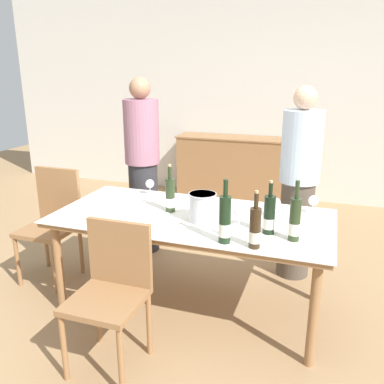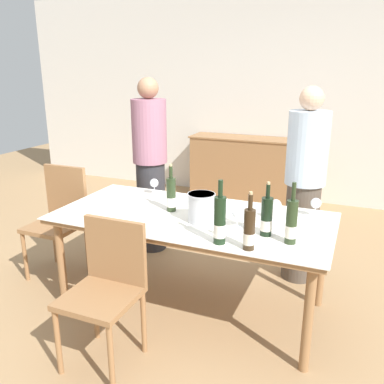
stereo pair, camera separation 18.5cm
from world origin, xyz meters
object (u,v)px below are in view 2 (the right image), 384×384
at_px(wine_bottle_3, 249,230).
at_px(wine_bottle_4, 267,218).
at_px(chair_left_end, 60,214).
at_px(wine_glass_2, 276,206).
at_px(person_guest_left, 304,187).
at_px(sideboard_cabinet, 248,169).
at_px(wine_bottle_2, 171,195).
at_px(person_host, 150,167).
at_px(chair_near_front, 107,282).
at_px(wine_bottle_1, 291,223).
at_px(wine_glass_1, 316,204).
at_px(wine_bottle_0, 220,221).
at_px(wine_glass_3, 154,184).
at_px(dining_table, 192,224).
at_px(ice_bucket, 201,207).
at_px(wine_glass_0, 238,214).

bearing_deg(wine_bottle_3, wine_bottle_4, 79.44).
relative_size(wine_bottle_4, chair_left_end, 0.37).
height_order(wine_glass_2, person_guest_left, person_guest_left).
height_order(wine_bottle_3, wine_bottle_4, same).
height_order(sideboard_cabinet, wine_glass_2, wine_glass_2).
bearing_deg(sideboard_cabinet, wine_bottle_2, -87.04).
bearing_deg(person_host, chair_near_front, -71.27).
relative_size(wine_bottle_1, wine_glass_1, 2.78).
bearing_deg(wine_bottle_2, wine_bottle_0, -38.50).
distance_m(wine_bottle_2, wine_glass_3, 0.45).
bearing_deg(person_host, wine_glass_3, -58.30).
distance_m(dining_table, chair_near_front, 0.78).
height_order(wine_bottle_0, wine_glass_1, wine_bottle_0).
distance_m(sideboard_cabinet, wine_glass_2, 2.79).
relative_size(wine_bottle_2, wine_bottle_4, 1.02).
height_order(ice_bucket, wine_bottle_3, wine_bottle_3).
xyz_separation_m(chair_near_front, person_guest_left, (0.94, 1.50, 0.30)).
bearing_deg(sideboard_cabinet, wine_bottle_1, -70.35).
relative_size(wine_glass_2, chair_near_front, 0.17).
bearing_deg(person_host, chair_left_end, -124.31).
distance_m(dining_table, person_host, 1.16).
height_order(ice_bucket, wine_bottle_2, wine_bottle_2).
distance_m(wine_glass_1, person_guest_left, 0.47).
distance_m(person_host, person_guest_left, 1.47).
bearing_deg(wine_glass_3, wine_bottle_0, -41.51).
distance_m(wine_glass_2, chair_near_front, 1.25).
height_order(sideboard_cabinet, person_host, person_host).
bearing_deg(dining_table, wine_glass_0, -13.17).
distance_m(dining_table, wine_bottle_1, 0.79).
bearing_deg(sideboard_cabinet, wine_glass_1, -64.78).
xyz_separation_m(wine_bottle_2, wine_glass_2, (0.75, 0.12, -0.02)).
xyz_separation_m(ice_bucket, wine_glass_3, (-0.60, 0.45, -0.02)).
xyz_separation_m(ice_bucket, chair_near_front, (-0.37, -0.63, -0.33)).
xyz_separation_m(wine_bottle_2, chair_near_front, (-0.08, -0.75, -0.34)).
xyz_separation_m(wine_glass_1, person_host, (-1.61, 0.50, 0.01)).
bearing_deg(chair_near_front, person_host, 108.73).
xyz_separation_m(dining_table, person_guest_left, (0.68, 0.78, 0.14)).
relative_size(wine_bottle_1, wine_glass_0, 2.81).
relative_size(wine_bottle_1, wine_bottle_2, 1.07).
distance_m(sideboard_cabinet, ice_bucket, 2.92).
bearing_deg(dining_table, ice_bucket, -38.43).
distance_m(wine_bottle_1, chair_left_end, 2.08).
relative_size(chair_near_front, person_host, 0.53).
relative_size(wine_bottle_3, wine_glass_1, 2.57).
relative_size(sideboard_cabinet, dining_table, 0.80).
bearing_deg(wine_glass_0, chair_left_end, 173.99).
relative_size(wine_bottle_1, person_host, 0.23).
distance_m(wine_bottle_0, chair_left_end, 1.73).
height_order(wine_bottle_2, wine_glass_3, wine_bottle_2).
xyz_separation_m(dining_table, wine_glass_0, (0.37, -0.09, 0.16)).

